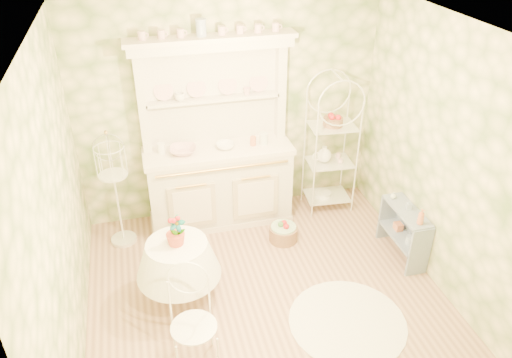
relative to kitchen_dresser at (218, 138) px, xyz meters
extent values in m
plane|color=tan|center=(0.20, -1.52, -1.15)|extent=(3.60, 3.60, 0.00)
plane|color=white|center=(0.20, -1.52, 1.56)|extent=(3.60, 3.60, 0.00)
plane|color=#F7E7B9|center=(-1.60, -1.52, 0.21)|extent=(3.60, 3.60, 0.00)
plane|color=#F7E7B9|center=(2.00, -1.52, 0.21)|extent=(3.60, 3.60, 0.00)
plane|color=#F7E7B9|center=(0.20, 0.28, 0.21)|extent=(3.60, 3.60, 0.00)
plane|color=#F7E7B9|center=(0.20, -3.32, 0.21)|extent=(3.60, 3.60, 0.00)
cube|color=white|center=(0.00, 0.00, 0.00)|extent=(1.87, 0.61, 2.29)
cube|color=white|center=(1.41, -0.04, -0.28)|extent=(0.57, 0.43, 1.73)
cube|color=gray|center=(1.86, -1.20, -0.83)|extent=(0.37, 0.77, 0.64)
cylinder|color=white|center=(-0.66, -1.30, -0.81)|extent=(0.77, 0.77, 0.68)
cube|color=white|center=(-0.63, -2.13, -0.69)|extent=(0.52, 0.52, 0.92)
cube|color=white|center=(-1.21, -0.15, -0.40)|extent=(0.36, 0.36, 1.49)
cylinder|color=#8C664A|center=(0.64, -0.61, -1.05)|extent=(0.31, 0.31, 0.19)
cylinder|color=white|center=(0.87, -2.01, -1.14)|extent=(1.35, 1.35, 0.01)
imported|color=white|center=(-0.41, -0.02, -0.13)|extent=(0.35, 0.35, 0.07)
imported|color=white|center=(0.08, -0.02, -0.13)|extent=(0.28, 0.28, 0.07)
imported|color=white|center=(-0.38, 0.16, 0.47)|extent=(0.14, 0.14, 0.09)
imported|color=white|center=(0.39, 0.16, 0.47)|extent=(0.10, 0.10, 0.08)
imported|color=#3F7238|center=(-0.64, -1.32, -0.30)|extent=(0.19, 0.15, 0.31)
imported|color=#CA7148|center=(1.86, -1.46, -0.46)|extent=(0.09, 0.09, 0.18)
imported|color=#97AAC5|center=(1.88, -1.19, -0.49)|extent=(0.06, 0.06, 0.12)
imported|color=silver|center=(1.82, -0.95, -0.50)|extent=(0.08, 0.08, 0.08)
camera|label=1|loc=(-0.86, -5.15, 2.55)|focal=35.00mm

